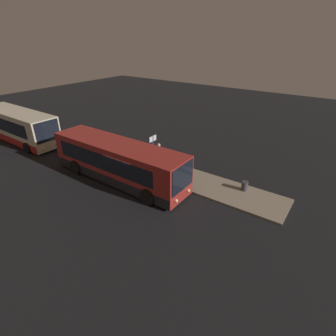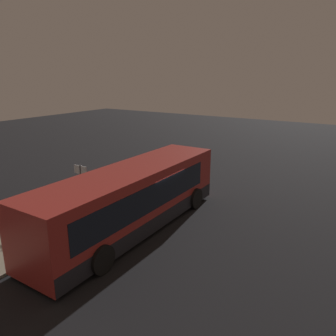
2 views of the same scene
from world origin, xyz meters
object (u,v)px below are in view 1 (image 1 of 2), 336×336
Objects in this scene: sign_post at (153,145)px; suitcase at (142,162)px; passenger_with_bags at (142,159)px; bus_lead at (118,162)px; passenger_boarding at (159,153)px; bus_second at (19,126)px; passenger_waiting at (148,154)px; trash_bin at (245,186)px.

suitcase is at bearing -102.40° from sign_post.
bus_lead is at bearing 155.29° from passenger_with_bags.
passenger_boarding is at bearing 48.93° from suitcase.
passenger_boarding is at bearing 13.38° from bus_second.
passenger_waiting is 0.69× the size of sign_post.
bus_lead is 3.67m from passenger_boarding.
trash_bin is at bearing 24.36° from bus_lead.
bus_lead is 2.65m from suitcase.
bus_lead is 1.09× the size of bus_second.
bus_second is 4.37× the size of sign_post.
passenger_waiting is at bearing -174.87° from trash_bin.
bus_second is at bearing 41.90° from passenger_boarding.
passenger_waiting is at bearing 12.11° from bus_second.
suitcase is at bearing 77.45° from passenger_boarding.
bus_lead reaches higher than trash_bin.
bus_lead is 11.22× the size of suitcase.
passenger_boarding is 7.21m from trash_bin.
bus_lead is at bearing 102.17° from passenger_boarding.
sign_post reaches higher than trash_bin.
sign_post is (-0.65, 0.10, 0.53)m from passenger_boarding.
sign_post is (0.38, 3.60, 0.20)m from bus_lead.
passenger_waiting is 7.97m from trash_bin.
bus_second is at bearing -170.38° from trash_bin.
passenger_with_bags is at bearing -79.09° from sign_post.
trash_bin is (7.92, 0.71, -0.55)m from passenger_waiting.
passenger_with_bags is at bearing 107.71° from passenger_boarding.
bus_second is 5.59× the size of passenger_boarding.
trash_bin is (8.07, 1.24, -0.05)m from suitcase.
bus_second is 14.54m from sign_post.
passenger_boarding is 1.14× the size of passenger_waiting.
sign_post reaches higher than suitcase.
passenger_with_bags is (0.71, 1.86, -0.29)m from bus_lead.
passenger_waiting reaches higher than trash_bin.
trash_bin is at bearing -79.79° from passenger_with_bags.
suitcase is at bearing 39.74° from passenger_with_bags.
suitcase is 8.16m from trash_bin.
sign_post is at bearing 7.21° from passenger_with_bags.
passenger_boarding is 0.98× the size of passenger_with_bags.
sign_post is (0.10, 0.60, 0.65)m from passenger_waiting.
trash_bin is (21.91, 3.71, -1.06)m from bus_second.
sign_post is at bearing 77.60° from suitcase.
passenger_with_bags is 1.84m from sign_post.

